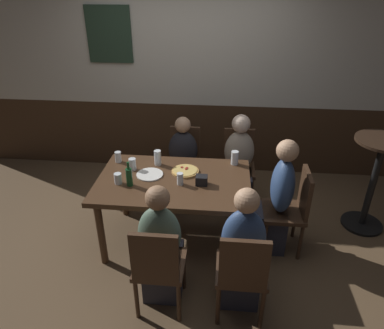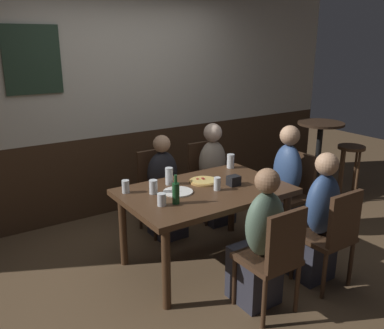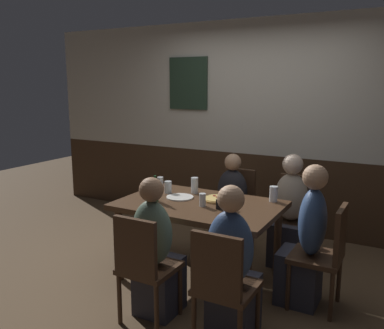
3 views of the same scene
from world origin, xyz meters
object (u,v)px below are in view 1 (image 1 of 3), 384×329
Objects in this scene: chair_mid_near at (158,265)px; person_mid_near at (162,252)px; pint_glass_stout at (118,158)px; plate_white_large at (150,174)px; person_head_east at (275,205)px; dining_table at (174,187)px; condiment_caddy at (202,180)px; pint_glass_pale at (133,165)px; beer_bottle_green at (129,176)px; person_right_near at (241,257)px; chair_right_near at (242,271)px; chair_right_far at (238,162)px; pint_glass_amber at (158,159)px; chair_head_east at (292,207)px; person_right_far at (238,169)px; tumbler_short at (235,159)px; pizza at (185,171)px; tumbler_water at (118,179)px; chair_mid_far at (184,159)px; highball_clear at (180,179)px; person_mid_far at (183,169)px; side_bar_table at (374,177)px.

person_mid_near is (0.00, 0.16, -0.02)m from chair_mid_near.
plate_white_large is at bearing -32.40° from pint_glass_stout.
person_head_east is 1.68m from pint_glass_stout.
dining_table is 13.43× the size of condiment_caddy.
beer_bottle_green reaches higher than pint_glass_pale.
chair_right_near is at bearing -90.00° from person_right_near.
person_right_near is at bearing -90.00° from chair_right_far.
pint_glass_amber is at bearing 125.92° from chair_right_near.
dining_table is 12.03× the size of pint_glass_pale.
chair_head_east is at bearing -5.61° from pint_glass_pale.
person_right_far is 7.83× the size of tumbler_short.
tumbler_water is at bearing -155.67° from pizza.
chair_mid_far is 0.91m from pint_glass_pale.
person_right_near reaches higher than tumbler_short.
person_head_east is at bearing -42.71° from tumbler_short.
chair_mid_far is at bearing 94.41° from highball_clear.
chair_right_far is 1.09m from pint_glass_amber.
chair_right_far is at bearing 44.83° from beer_bottle_green.
chair_right_near is at bearing -68.14° from person_mid_far.
condiment_caddy is (-0.37, 0.83, 0.29)m from chair_right_near.
tumbler_short is at bearing -96.79° from chair_right_far.
chair_mid_far is 1.17m from tumbler_water.
beer_bottle_green is (-0.39, -0.87, 0.38)m from person_mid_far.
chair_mid_near is at bearing -90.00° from person_mid_far.
tumbler_short is at bearing 6.40° from pint_glass_amber.
pizza is (0.10, -0.57, 0.30)m from person_mid_far.
beer_bottle_green is (-0.39, 0.75, 0.34)m from chair_mid_near.
person_mid_near is 1.46m from person_mid_far.
beer_bottle_green is 0.27m from plate_white_large.
chair_mid_near reaches higher than condiment_caddy.
chair_right_far is 0.77× the size of person_mid_near.
side_bar_table is at bearing 29.81° from person_mid_near.
chair_head_east reaches higher than dining_table.
highball_clear reaches higher than condiment_caddy.
pizza is (-0.55, 0.89, 0.26)m from person_right_near.
side_bar_table is (2.44, 0.59, -0.22)m from beer_bottle_green.
person_right_far is at bearing 168.56° from side_bar_table.
person_right_far is (0.65, 0.73, -0.17)m from dining_table.
chair_mid_far is 8.46× the size of tumbler_water.
chair_head_east and chair_right_far have the same top height.
dining_table is at bearing -90.00° from person_mid_far.
chair_mid_far is 0.78m from pizza.
chair_mid_near is at bearing -90.00° from chair_mid_far.
side_bar_table is (1.98, 0.53, -0.18)m from highball_clear.
person_right_near is at bearing -48.55° from highball_clear.
chair_mid_near is 0.92m from condiment_caddy.
highball_clear is at bearing -24.02° from plate_white_large.
plate_white_large is at bearing 34.38° from tumbler_water.
chair_head_east is 0.73× the size of person_head_east.
beer_bottle_green is at bearing -172.12° from highball_clear.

